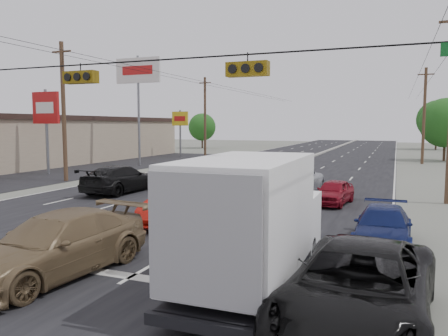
% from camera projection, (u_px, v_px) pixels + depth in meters
% --- Properties ---
extents(ground, '(200.00, 200.00, 0.00)m').
position_uv_depth(ground, '(47.00, 258.00, 13.49)').
color(ground, '#606356').
rests_on(ground, ground).
extents(road_surface, '(20.00, 160.00, 0.02)m').
position_uv_depth(road_surface, '(283.00, 168.00, 41.25)').
color(road_surface, black).
rests_on(road_surface, ground).
extents(center_median, '(0.50, 160.00, 0.20)m').
position_uv_depth(center_median, '(283.00, 167.00, 41.24)').
color(center_median, gray).
rests_on(center_median, ground).
extents(strip_mall, '(12.00, 42.00, 4.60)m').
position_uv_depth(strip_mall, '(30.00, 142.00, 45.92)').
color(strip_mall, tan).
rests_on(strip_mall, ground).
extents(parking_lot, '(10.00, 42.00, 0.02)m').
position_uv_depth(parking_lot, '(101.00, 167.00, 42.85)').
color(parking_lot, black).
rests_on(parking_lot, ground).
extents(utility_pole_left_b, '(1.60, 0.30, 10.00)m').
position_uv_depth(utility_pole_left_b, '(64.00, 111.00, 31.44)').
color(utility_pole_left_b, '#422D1E').
rests_on(utility_pole_left_b, ground).
extents(utility_pole_left_c, '(1.60, 0.30, 10.00)m').
position_uv_depth(utility_pole_left_c, '(205.00, 117.00, 54.57)').
color(utility_pole_left_c, '#422D1E').
rests_on(utility_pole_left_c, ground).
extents(utility_pole_right_c, '(1.60, 0.30, 10.00)m').
position_uv_depth(utility_pole_right_c, '(424.00, 115.00, 45.42)').
color(utility_pole_right_c, '#422D1E').
rests_on(utility_pole_right_c, ground).
extents(traffic_signals, '(25.00, 0.30, 0.54)m').
position_uv_depth(traffic_signals, '(78.00, 76.00, 12.43)').
color(traffic_signals, black).
rests_on(traffic_signals, ground).
extents(pole_sign_mid, '(2.60, 0.25, 7.00)m').
position_uv_depth(pole_sign_mid, '(46.00, 112.00, 35.86)').
color(pole_sign_mid, slate).
rests_on(pole_sign_mid, ground).
extents(pole_sign_billboard, '(5.00, 0.25, 11.00)m').
position_uv_depth(pole_sign_billboard, '(138.00, 77.00, 43.83)').
color(pole_sign_billboard, slate).
rests_on(pole_sign_billboard, ground).
extents(pole_sign_far, '(2.20, 0.25, 6.00)m').
position_uv_depth(pole_sign_far, '(180.00, 122.00, 55.92)').
color(pole_sign_far, slate).
rests_on(pole_sign_far, ground).
extents(tree_left_far, '(4.80, 4.80, 6.12)m').
position_uv_depth(tree_left_far, '(202.00, 127.00, 76.70)').
color(tree_left_far, '#382619').
rests_on(tree_left_far, ground).
extents(tree_right_mid, '(5.60, 5.60, 7.14)m').
position_uv_depth(tree_right_mid, '(446.00, 123.00, 49.21)').
color(tree_right_mid, '#382619').
rests_on(tree_right_mid, ground).
extents(tree_right_far, '(6.40, 6.40, 8.16)m').
position_uv_depth(tree_right_far, '(437.00, 120.00, 71.91)').
color(tree_right_far, '#382619').
rests_on(tree_right_far, ground).
extents(box_truck, '(2.42, 6.62, 3.34)m').
position_uv_depth(box_truck, '(254.00, 221.00, 10.83)').
color(box_truck, black).
rests_on(box_truck, ground).
extents(tan_sedan, '(3.00, 5.98, 1.67)m').
position_uv_depth(tan_sedan, '(56.00, 245.00, 11.89)').
color(tan_sedan, brown).
rests_on(tan_sedan, ground).
extents(red_sedan, '(2.30, 4.96, 1.58)m').
position_uv_depth(red_sedan, '(176.00, 204.00, 18.31)').
color(red_sedan, '#AC130A').
rests_on(red_sedan, ground).
extents(black_suv, '(3.21, 6.18, 1.66)m').
position_uv_depth(black_suv, '(359.00, 289.00, 8.74)').
color(black_suv, black).
rests_on(black_suv, ground).
extents(queue_car_a, '(1.90, 4.50, 1.52)m').
position_uv_depth(queue_car_a, '(223.00, 188.00, 23.27)').
color(queue_car_a, black).
rests_on(queue_car_a, ground).
extents(queue_car_b, '(1.43, 3.92, 1.28)m').
position_uv_depth(queue_car_b, '(244.00, 200.00, 20.07)').
color(queue_car_b, white).
rests_on(queue_car_b, ground).
extents(queue_car_c, '(2.74, 5.44, 1.48)m').
position_uv_depth(queue_car_c, '(295.00, 182.00, 25.67)').
color(queue_car_c, '#B3B5BC').
rests_on(queue_car_c, ground).
extents(queue_car_d, '(1.87, 4.51, 1.30)m').
position_uv_depth(queue_car_d, '(383.00, 227.00, 14.77)').
color(queue_car_d, '#0F194F').
rests_on(queue_car_d, ground).
extents(queue_car_e, '(1.98, 3.88, 1.26)m').
position_uv_depth(queue_car_e, '(334.00, 192.00, 22.52)').
color(queue_car_e, maroon).
rests_on(queue_car_e, ground).
extents(oncoming_near, '(2.57, 5.79, 1.65)m').
position_uv_depth(oncoming_near, '(121.00, 179.00, 26.42)').
color(oncoming_near, black).
rests_on(oncoming_near, ground).
extents(oncoming_far, '(2.38, 4.93, 1.35)m').
position_uv_depth(oncoming_far, '(245.00, 167.00, 35.27)').
color(oncoming_far, silver).
rests_on(oncoming_far, ground).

